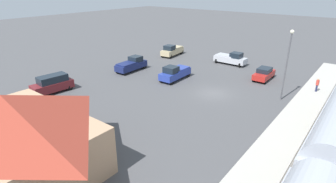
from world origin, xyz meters
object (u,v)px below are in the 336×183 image
(pickup_navy, at_px, (132,64))
(light_pole_near_platform, at_px, (288,58))
(suv_maroon, at_px, (52,84))
(pickup_silver, at_px, (231,58))
(pedestrian_on_platform, at_px, (317,84))
(pickup_blue, at_px, (175,73))
(sedan_red, at_px, (264,74))
(station_building, at_px, (9,134))
(pickup_tan, at_px, (172,50))

(pickup_navy, bearing_deg, light_pole_near_platform, -172.86)
(suv_maroon, distance_m, pickup_silver, 28.09)
(pedestrian_on_platform, distance_m, light_pole_near_platform, 6.58)
(pedestrian_on_platform, height_order, suv_maroon, suv_maroon)
(pickup_silver, bearing_deg, pickup_navy, 50.40)
(pickup_blue, bearing_deg, sedan_red, -142.06)
(suv_maroon, height_order, light_pole_near_platform, light_pole_near_platform)
(station_building, distance_m, light_pole_near_platform, 27.68)
(station_building, relative_size, sedan_red, 2.79)
(station_building, bearing_deg, sedan_red, -102.79)
(light_pole_near_platform, bearing_deg, pickup_tan, -20.96)
(sedan_red, height_order, pickup_navy, pickup_navy)
(suv_maroon, bearing_deg, pickup_silver, -115.31)
(station_building, distance_m, pickup_navy, 25.01)
(suv_maroon, height_order, pickup_blue, suv_maroon)
(pickup_navy, xyz_separation_m, pickup_tan, (0.75, -11.46, 0.00))
(suv_maroon, bearing_deg, station_building, 140.64)
(pickup_silver, bearing_deg, station_building, 90.20)
(station_building, height_order, pickup_tan, station_building)
(pickup_navy, bearing_deg, pickup_blue, -174.48)
(pickup_silver, bearing_deg, sedan_red, 148.91)
(pickup_silver, bearing_deg, pickup_blue, 76.85)
(pedestrian_on_platform, bearing_deg, pickup_tan, -9.26)
(light_pole_near_platform, bearing_deg, station_building, 66.06)
(sedan_red, bearing_deg, station_building, 77.21)
(light_pole_near_platform, bearing_deg, pickup_blue, 8.03)
(pedestrian_on_platform, bearing_deg, pickup_navy, 16.36)
(pickup_tan, bearing_deg, light_pole_near_platform, 159.04)
(pedestrian_on_platform, xyz_separation_m, pickup_navy, (24.83, 7.29, -0.25))
(pedestrian_on_platform, distance_m, pickup_blue, 18.23)
(station_building, xyz_separation_m, suv_maroon, (12.14, -9.95, -1.97))
(pickup_navy, xyz_separation_m, pickup_silver, (-10.65, -12.88, 0.00))
(sedan_red, relative_size, pickup_tan, 0.81)
(pedestrian_on_platform, bearing_deg, sedan_red, -10.22)
(pickup_silver, distance_m, light_pole_near_platform, 15.73)
(suv_maroon, relative_size, light_pole_near_platform, 0.62)
(station_building, relative_size, pickup_blue, 2.30)
(sedan_red, bearing_deg, light_pole_near_platform, 125.62)
(pickup_blue, distance_m, light_pole_near_platform, 14.87)
(pickup_tan, xyz_separation_m, light_pole_near_platform, (-22.73, 8.71, 4.08))
(pedestrian_on_platform, distance_m, pickup_silver, 15.25)
(pedestrian_on_platform, bearing_deg, pickup_silver, -21.50)
(suv_maroon, relative_size, pickup_silver, 0.93)
(station_building, height_order, suv_maroon, station_building)
(pickup_navy, xyz_separation_m, suv_maroon, (1.36, 12.52, 0.12))
(suv_maroon, distance_m, pickup_blue, 16.14)
(station_building, bearing_deg, light_pole_near_platform, -113.94)
(pickup_tan, relative_size, pickup_blue, 1.02)
(pickup_blue, bearing_deg, light_pole_near_platform, -171.97)
(sedan_red, relative_size, pickup_blue, 0.83)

